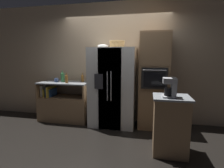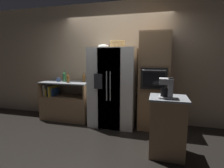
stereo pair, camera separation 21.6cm
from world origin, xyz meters
name	(u,v)px [view 1 (the left image)]	position (x,y,z in m)	size (l,w,h in m)	color
ground_plane	(112,125)	(0.00, 0.00, 0.00)	(20.00, 20.00, 0.00)	black
wall_back	(116,63)	(0.00, 0.47, 1.40)	(12.00, 0.06, 2.80)	tan
counter_left	(65,106)	(-1.22, 0.14, 0.35)	(1.20, 0.59, 0.94)	#93704C
refrigerator	(113,87)	(0.00, 0.08, 0.87)	(0.99, 0.75, 1.73)	white
wall_oven	(154,81)	(0.89, 0.14, 1.03)	(0.62, 0.65, 2.05)	#93704C
island_counter	(170,125)	(1.14, -0.92, 0.47)	(0.56, 0.52, 0.93)	#93704C
wicker_basket	(117,44)	(0.09, 0.12, 1.81)	(0.34, 0.34, 0.15)	tan
fruit_bowl	(103,46)	(-0.22, 0.07, 1.77)	(0.23, 0.23, 0.08)	white
bottle_tall	(82,78)	(-0.79, 0.26, 1.04)	(0.07, 0.07, 0.22)	brown
bottle_short	(63,77)	(-1.27, 0.18, 1.06)	(0.09, 0.09, 0.28)	#33723F
bottle_wide	(67,79)	(-1.09, 0.02, 1.04)	(0.07, 0.07, 0.23)	brown
mug	(56,80)	(-1.40, 0.11, 0.99)	(0.12, 0.08, 0.09)	#384C7A
coffee_maker	(171,87)	(1.11, -0.99, 1.09)	(0.20, 0.21, 0.29)	#B2B2B7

